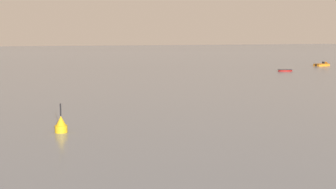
{
  "coord_description": "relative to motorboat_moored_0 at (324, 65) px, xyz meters",
  "views": [
    {
      "loc": [
        -24.69,
        -4.25,
        6.79
      ],
      "look_at": [
        -3.27,
        38.63,
        0.58
      ],
      "focal_mm": 46.41,
      "sensor_mm": 36.0,
      "label": 1
    }
  ],
  "objects": [
    {
      "name": "rowboat_moored_2",
      "position": [
        -20.91,
        -9.69,
        -0.09
      ],
      "size": [
        3.4,
        2.0,
        0.51
      ],
      "rotation": [
        0.0,
        0.0,
        2.84
      ],
      "color": "red",
      "rests_on": "ground"
    },
    {
      "name": "channel_buoy",
      "position": [
        -75.99,
        -48.1,
        0.23
      ],
      "size": [
        0.9,
        0.9,
        2.3
      ],
      "color": "gold",
      "rests_on": "ground"
    },
    {
      "name": "motorboat_moored_0",
      "position": [
        0.0,
        0.0,
        0.0
      ],
      "size": [
        4.97,
        2.15,
        1.65
      ],
      "rotation": [
        0.0,
        0.0,
        0.1
      ],
      "color": "orange",
      "rests_on": "ground"
    }
  ]
}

